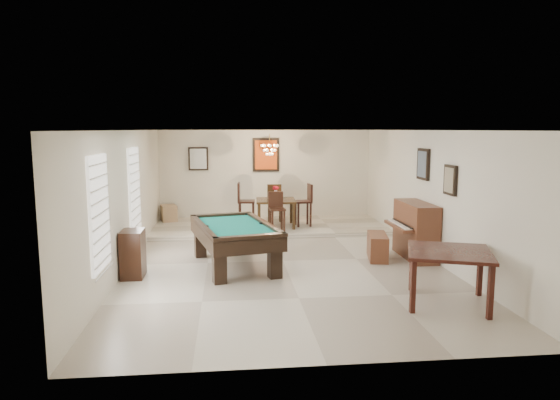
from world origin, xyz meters
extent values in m
cube|color=beige|center=(0.00, 0.00, -0.01)|extent=(6.00, 9.00, 0.02)
cube|color=silver|center=(0.00, 4.50, 1.30)|extent=(6.00, 0.04, 2.60)
cube|color=silver|center=(0.00, -4.50, 1.30)|extent=(6.00, 0.04, 2.60)
cube|color=silver|center=(-3.00, 0.00, 1.30)|extent=(0.04, 9.00, 2.60)
cube|color=silver|center=(3.00, 0.00, 1.30)|extent=(0.04, 9.00, 2.60)
cube|color=white|center=(0.00, 0.00, 2.60)|extent=(6.00, 9.00, 0.04)
cube|color=beige|center=(0.00, 3.25, 0.06)|extent=(6.00, 2.50, 0.12)
cube|color=white|center=(-2.97, -2.20, 1.40)|extent=(0.06, 1.00, 1.70)
cube|color=white|center=(-2.97, 0.60, 1.40)|extent=(0.06, 1.00, 1.70)
cube|color=brown|center=(1.93, -0.03, 0.25)|extent=(0.53, 0.97, 0.51)
cube|color=black|center=(-2.78, -0.81, 0.42)|extent=(0.38, 0.56, 0.85)
cube|color=#A07E57|center=(-2.71, 4.05, 0.34)|extent=(0.51, 0.58, 0.44)
cube|color=#D84C14|center=(0.00, 4.46, 1.90)|extent=(0.75, 0.06, 0.95)
cube|color=white|center=(-1.90, 4.46, 1.80)|extent=(0.55, 0.06, 0.65)
cube|color=slate|center=(2.96, 0.30, 1.90)|extent=(0.06, 0.55, 0.65)
cube|color=gray|center=(2.96, -1.00, 1.70)|extent=(0.06, 0.45, 0.55)
camera|label=1|loc=(-1.07, -9.67, 2.62)|focal=32.00mm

